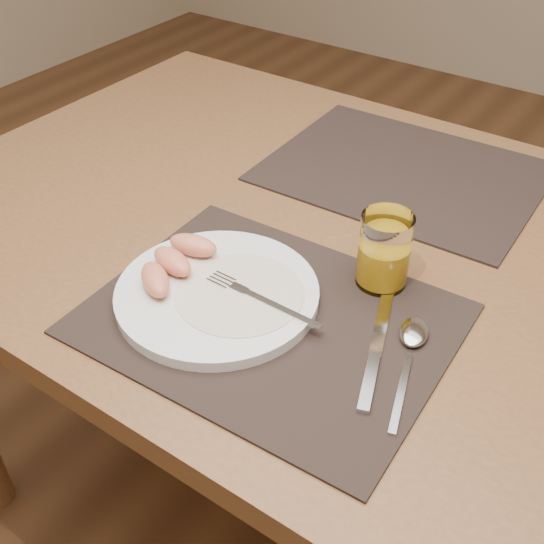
{
  "coord_description": "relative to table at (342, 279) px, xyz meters",
  "views": [
    {
      "loc": [
        0.39,
        -0.75,
        1.34
      ],
      "look_at": [
        -0.03,
        -0.16,
        0.77
      ],
      "focal_mm": 45.0,
      "sensor_mm": 36.0,
      "label": 1
    }
  ],
  "objects": [
    {
      "name": "knife",
      "position": [
        0.16,
        -0.21,
        0.09
      ],
      "size": [
        0.09,
        0.21,
        0.01
      ],
      "color": "silver",
      "rests_on": "placemat_near"
    },
    {
      "name": "table",
      "position": [
        0.0,
        0.0,
        0.0
      ],
      "size": [
        1.4,
        0.9,
        0.75
      ],
      "color": "brown",
      "rests_on": "ground"
    },
    {
      "name": "spoon",
      "position": [
        0.18,
        -0.16,
        0.09
      ],
      "size": [
        0.08,
        0.19,
        0.01
      ],
      "color": "silver",
      "rests_on": "placemat_near"
    },
    {
      "name": "grapefruit_wedges",
      "position": [
        -0.14,
        -0.23,
        0.12
      ],
      "size": [
        0.09,
        0.15,
        0.03
      ],
      "color": "#E37F5C",
      "rests_on": "plate"
    },
    {
      "name": "juice_glass",
      "position": [
        0.1,
        -0.07,
        0.13
      ],
      "size": [
        0.07,
        0.07,
        0.11
      ],
      "color": "white",
      "rests_on": "placemat_near"
    },
    {
      "name": "plate_dressing",
      "position": [
        -0.04,
        -0.22,
        0.1
      ],
      "size": [
        0.17,
        0.17,
        0.0
      ],
      "color": "white",
      "rests_on": "plate"
    },
    {
      "name": "placemat_far",
      "position": [
        -0.01,
        0.22,
        0.09
      ],
      "size": [
        0.46,
        0.36,
        0.0
      ],
      "primitive_type": "cube",
      "rotation": [
        0.0,
        0.0,
        0.03
      ],
      "color": "black",
      "rests_on": "table"
    },
    {
      "name": "fork",
      "position": [
        -0.02,
        -0.21,
        0.11
      ],
      "size": [
        0.17,
        0.02,
        0.0
      ],
      "color": "silver",
      "rests_on": "plate"
    },
    {
      "name": "plate",
      "position": [
        -0.07,
        -0.23,
        0.1
      ],
      "size": [
        0.27,
        0.27,
        0.02
      ],
      "primitive_type": "cylinder",
      "color": "white",
      "rests_on": "placemat_near"
    },
    {
      "name": "ground",
      "position": [
        0.0,
        0.0,
        -0.67
      ],
      "size": [
        5.0,
        5.0,
        0.0
      ],
      "primitive_type": "plane",
      "color": "brown",
      "rests_on": "ground"
    },
    {
      "name": "placemat_near",
      "position": [
        0.01,
        -0.22,
        0.09
      ],
      "size": [
        0.46,
        0.37,
        0.0
      ],
      "primitive_type": "cube",
      "rotation": [
        0.0,
        0.0,
        0.04
      ],
      "color": "black",
      "rests_on": "table"
    }
  ]
}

